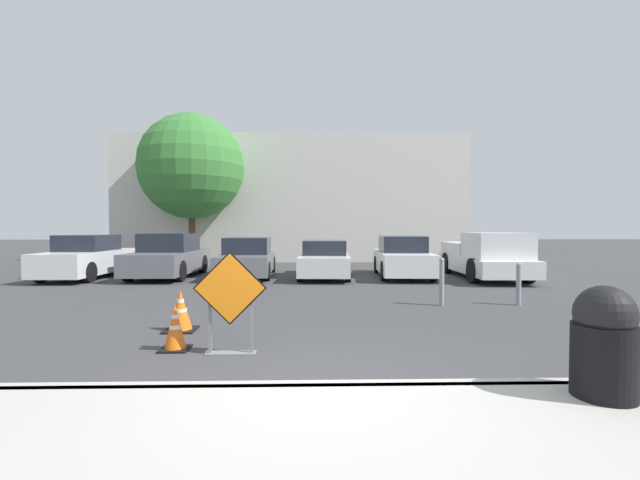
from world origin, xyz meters
TOP-DOWN VIEW (x-y plane):
  - ground_plane at (0.00, 10.00)m, footprint 96.00×96.00m
  - sidewalk_strip at (0.00, -1.42)m, footprint 25.15×2.84m
  - curb_lip at (0.00, 0.00)m, footprint 25.15×0.20m
  - road_closed_sign at (-1.21, 1.52)m, footprint 1.04×0.20m
  - traffic_cone_nearest at (-2.07, 1.79)m, footprint 0.41×0.41m
  - traffic_cone_second at (-2.34, 2.96)m, footprint 0.53×0.53m
  - parked_car_nearest at (-8.02, 10.89)m, footprint 1.80×4.32m
  - parked_car_second at (-5.19, 11.11)m, footprint 2.02×4.39m
  - parked_car_third at (-2.36, 11.23)m, footprint 1.91×4.38m
  - parked_car_fourth at (0.48, 10.82)m, footprint 1.95×4.12m
  - parked_car_fifth at (3.31, 10.92)m, footprint 2.03×4.32m
  - pickup_truck at (6.13, 10.20)m, footprint 2.14×5.10m
  - trash_bin at (2.81, -0.43)m, footprint 0.59×0.59m
  - bollard_nearest at (2.96, 5.20)m, footprint 0.12×0.12m
  - bollard_second at (4.76, 5.20)m, footprint 0.12×0.12m
  - building_facade_backdrop at (-1.00, 19.81)m, footprint 18.38×5.00m
  - street_tree_behind_lot at (-5.76, 16.33)m, footprint 5.04×5.04m

SIDE VIEW (x-z plane):
  - ground_plane at x=0.00m, z-range 0.00..0.00m
  - sidewalk_strip at x=0.00m, z-range 0.00..0.14m
  - curb_lip at x=0.00m, z-range 0.00..0.14m
  - traffic_cone_nearest at x=-2.07m, z-range -0.01..0.66m
  - traffic_cone_second at x=-2.34m, z-range -0.01..0.70m
  - bollard_second at x=4.76m, z-range 0.03..1.02m
  - bollard_nearest at x=2.96m, z-range 0.03..1.14m
  - parked_car_fourth at x=0.48m, z-range -0.04..1.29m
  - parked_car_third at x=-2.36m, z-range -0.06..1.37m
  - parked_car_fifth at x=3.31m, z-range -0.05..1.43m
  - trash_bin at x=2.81m, z-range 0.14..1.24m
  - parked_car_nearest at x=-8.02m, z-range -0.06..1.48m
  - parked_car_second at x=-5.19m, z-range -0.06..1.51m
  - pickup_truck at x=6.13m, z-range -0.08..1.55m
  - road_closed_sign at x=-1.21m, z-range 0.08..1.55m
  - building_facade_backdrop at x=-1.00m, z-range 0.00..6.60m
  - street_tree_behind_lot at x=-5.76m, z-range 1.10..8.35m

